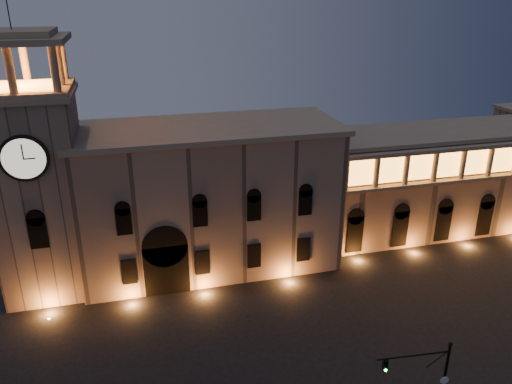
% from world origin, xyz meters
% --- Properties ---
extents(ground, '(160.00, 160.00, 0.00)m').
position_xyz_m(ground, '(0.00, 0.00, 0.00)').
color(ground, black).
rests_on(ground, ground).
extents(government_building, '(30.80, 12.80, 17.60)m').
position_xyz_m(government_building, '(-2.08, 21.93, 8.77)').
color(government_building, '#896E5A').
rests_on(government_building, ground).
extents(clock_tower, '(9.80, 9.80, 32.40)m').
position_xyz_m(clock_tower, '(-20.50, 20.98, 12.50)').
color(clock_tower, '#896E5A').
rests_on(clock_tower, ground).
extents(colonnade_wing, '(40.60, 11.50, 14.50)m').
position_xyz_m(colonnade_wing, '(32.00, 23.92, 7.33)').
color(colonnade_wing, '#846954').
rests_on(colonnade_wing, ground).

